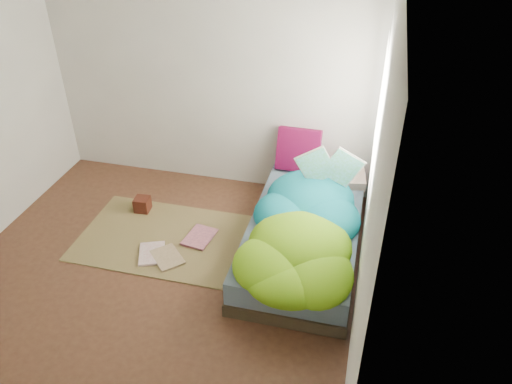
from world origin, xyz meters
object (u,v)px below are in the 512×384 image
pillow_magenta (299,150)px  floor_book_a (139,255)px  floor_book_b (188,234)px  bed (304,235)px  open_book (330,158)px  wooden_box (142,204)px

pillow_magenta → floor_book_a: (-1.24, -1.39, -0.54)m
floor_book_a → floor_book_b: floor_book_b is taller
floor_book_a → floor_book_b: 0.52m
bed → open_book: (0.15, 0.34, 0.66)m
open_book → wooden_box: open_book is taller
pillow_magenta → floor_book_a: pillow_magenta is taller
pillow_magenta → wooden_box: pillow_magenta is taller
wooden_box → floor_book_a: 0.74m
floor_book_a → floor_book_b: size_ratio=0.94×
bed → open_book: size_ratio=3.98×
open_book → floor_book_a: bearing=-159.9°
wooden_box → floor_book_a: bearing=-68.2°
bed → floor_book_a: (-1.47, -0.48, -0.14)m
open_book → floor_book_b: size_ratio=1.48×
pillow_magenta → wooden_box: bearing=-153.5°
pillow_magenta → open_book: (0.38, -0.57, 0.27)m
pillow_magenta → floor_book_b: 1.45m
floor_book_a → floor_book_b: (0.34, 0.39, 0.00)m
floor_book_a → bed: bearing=-3.4°
pillow_magenta → floor_book_b: bearing=-130.6°
pillow_magenta → wooden_box: (-1.52, -0.71, -0.48)m
wooden_box → floor_book_b: 0.68m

